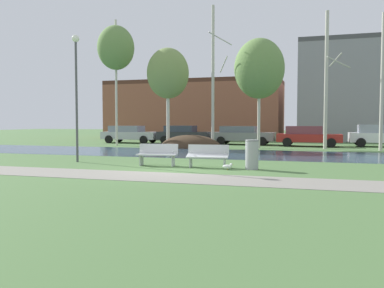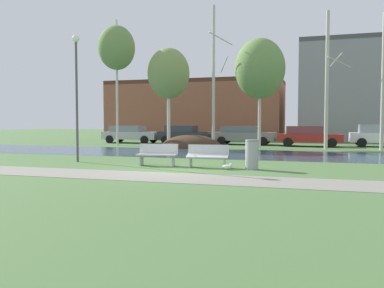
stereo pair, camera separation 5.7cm
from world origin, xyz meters
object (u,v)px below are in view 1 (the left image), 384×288
(bench_left, at_px, (157,154))
(parked_wagon_fourth_red, at_px, (308,136))
(trash_bin, at_px, (252,154))
(parked_hatch_third_grey, at_px, (242,135))
(parked_suv_fifth_white, at_px, (381,135))
(bench_right, at_px, (208,155))
(streetlamp, at_px, (76,78))
(parked_van_nearest_silver, at_px, (130,134))
(seagull, at_px, (228,166))

(bench_left, relative_size, parked_wagon_fourth_red, 0.37)
(bench_left, relative_size, trash_bin, 1.51)
(parked_hatch_third_grey, height_order, parked_suv_fifth_white, parked_suv_fifth_white)
(bench_right, height_order, streetlamp, streetlamp)
(bench_right, distance_m, parked_van_nearest_silver, 18.97)
(bench_left, distance_m, trash_bin, 3.79)
(streetlamp, xyz_separation_m, parked_van_nearest_silver, (-4.82, 15.16, -2.90))
(bench_right, distance_m, trash_bin, 1.72)
(bench_left, distance_m, parked_wagon_fourth_red, 15.98)
(seagull, distance_m, parked_van_nearest_silver, 19.96)
(trash_bin, xyz_separation_m, parked_suv_fifth_white, (6.55, 16.07, 0.24))
(parked_hatch_third_grey, bearing_deg, parked_suv_fifth_white, 0.15)
(parked_suv_fifth_white, bearing_deg, parked_van_nearest_silver, -178.84)
(bench_left, xyz_separation_m, parked_hatch_third_grey, (0.58, 15.93, 0.29))
(bench_right, relative_size, parked_van_nearest_silver, 0.35)
(trash_bin, xyz_separation_m, streetlamp, (-7.72, 0.53, 3.09))
(parked_van_nearest_silver, distance_m, parked_suv_fifth_white, 19.10)
(parked_suv_fifth_white, bearing_deg, seagull, -114.02)
(bench_left, bearing_deg, parked_suv_fifth_white, 57.04)
(trash_bin, height_order, streetlamp, streetlamp)
(parked_hatch_third_grey, xyz_separation_m, parked_suv_fifth_white, (9.76, 0.03, 0.05))
(bench_left, bearing_deg, bench_right, 0.00)
(seagull, relative_size, parked_hatch_third_grey, 0.09)
(bench_left, xyz_separation_m, parked_wagon_fourth_red, (5.44, 15.02, 0.29))
(streetlamp, height_order, parked_van_nearest_silver, streetlamp)
(streetlamp, height_order, parked_wagon_fourth_red, streetlamp)
(bench_left, xyz_separation_m, streetlamp, (-3.93, 0.41, 3.19))
(parked_wagon_fourth_red, bearing_deg, parked_suv_fifth_white, 10.78)
(streetlamp, distance_m, parked_van_nearest_silver, 16.17)
(trash_bin, distance_m, parked_wagon_fourth_red, 15.23)
(bench_left, bearing_deg, streetlamp, 174.05)
(parked_hatch_third_grey, distance_m, parked_wagon_fourth_red, 4.95)
(streetlamp, distance_m, parked_wagon_fourth_red, 17.60)
(parked_hatch_third_grey, relative_size, parked_wagon_fourth_red, 1.07)
(trash_bin, distance_m, parked_hatch_third_grey, 16.36)
(bench_right, relative_size, trash_bin, 1.51)
(seagull, xyz_separation_m, streetlamp, (-6.91, 0.97, 3.53))
(bench_left, bearing_deg, parked_van_nearest_silver, 119.36)
(bench_right, distance_m, streetlamp, 6.82)
(parked_wagon_fourth_red, bearing_deg, bench_left, -109.93)
(seagull, bearing_deg, parked_suv_fifth_white, 65.98)
(bench_right, relative_size, parked_hatch_third_grey, 0.35)
(streetlamp, relative_size, parked_wagon_fourth_red, 1.24)
(bench_left, distance_m, bench_right, 2.08)
(streetlamp, bearing_deg, seagull, -8.02)
(trash_bin, bearing_deg, streetlamp, 176.08)
(bench_left, bearing_deg, parked_wagon_fourth_red, 70.07)
(bench_right, bearing_deg, parked_van_nearest_silver, 124.83)
(parked_van_nearest_silver, xyz_separation_m, parked_suv_fifth_white, (19.10, 0.39, 0.05))
(bench_left, distance_m, seagull, 3.05)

